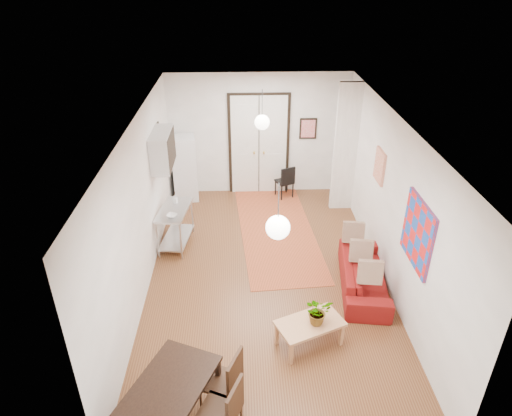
{
  "coord_description": "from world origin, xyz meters",
  "views": [
    {
      "loc": [
        -0.43,
        -6.68,
        5.11
      ],
      "look_at": [
        -0.18,
        0.31,
        1.25
      ],
      "focal_mm": 32.0,
      "sensor_mm": 36.0,
      "label": 1
    }
  ],
  "objects_px": {
    "dining_chair_far": "(219,399)",
    "black_side_chair": "(284,177)",
    "dining_table": "(167,394)",
    "dining_chair_near": "(220,370)",
    "coffee_table": "(310,325)",
    "fridge": "(185,168)",
    "sofa": "(364,274)",
    "kitchen_counter": "(175,222)"
  },
  "relations": [
    {
      "from": "fridge",
      "to": "dining_chair_near",
      "type": "distance_m",
      "value": 5.87
    },
    {
      "from": "dining_table",
      "to": "dining_chair_near",
      "type": "bearing_deg",
      "value": 36.51
    },
    {
      "from": "coffee_table",
      "to": "dining_chair_far",
      "type": "bearing_deg",
      "value": -133.06
    },
    {
      "from": "sofa",
      "to": "kitchen_counter",
      "type": "xyz_separation_m",
      "value": [
        -3.42,
        1.5,
        0.23
      ]
    },
    {
      "from": "dining_chair_near",
      "to": "dining_chair_far",
      "type": "relative_size",
      "value": 1.0
    },
    {
      "from": "fridge",
      "to": "black_side_chair",
      "type": "bearing_deg",
      "value": -6.19
    },
    {
      "from": "dining_chair_near",
      "to": "dining_table",
      "type": "bearing_deg",
      "value": -29.93
    },
    {
      "from": "sofa",
      "to": "black_side_chair",
      "type": "relative_size",
      "value": 2.35
    },
    {
      "from": "sofa",
      "to": "dining_table",
      "type": "bearing_deg",
      "value": 139.71
    },
    {
      "from": "sofa",
      "to": "black_side_chair",
      "type": "xyz_separation_m",
      "value": [
        -1.07,
        3.61,
        0.19
      ]
    },
    {
      "from": "sofa",
      "to": "dining_chair_near",
      "type": "distance_m",
      "value": 3.3
    },
    {
      "from": "dining_chair_near",
      "to": "fridge",
      "type": "bearing_deg",
      "value": -146.48
    },
    {
      "from": "kitchen_counter",
      "to": "dining_table",
      "type": "distance_m",
      "value": 4.22
    },
    {
      "from": "black_side_chair",
      "to": "coffee_table",
      "type": "bearing_deg",
      "value": 64.88
    },
    {
      "from": "black_side_chair",
      "to": "dining_chair_near",
      "type": "bearing_deg",
      "value": 52.76
    },
    {
      "from": "dining_table",
      "to": "dining_chair_near",
      "type": "distance_m",
      "value": 0.76
    },
    {
      "from": "dining_table",
      "to": "fridge",
      "type": "bearing_deg",
      "value": 93.82
    },
    {
      "from": "dining_table",
      "to": "dining_chair_far",
      "type": "distance_m",
      "value": 0.61
    },
    {
      "from": "dining_chair_far",
      "to": "coffee_table",
      "type": "bearing_deg",
      "value": 160.5
    },
    {
      "from": "dining_table",
      "to": "black_side_chair",
      "type": "height_order",
      "value": "black_side_chair"
    },
    {
      "from": "fridge",
      "to": "dining_chair_far",
      "type": "bearing_deg",
      "value": -88.71
    },
    {
      "from": "sofa",
      "to": "coffee_table",
      "type": "height_order",
      "value": "sofa"
    },
    {
      "from": "coffee_table",
      "to": "fridge",
      "type": "bearing_deg",
      "value": 115.28
    },
    {
      "from": "black_side_chair",
      "to": "sofa",
      "type": "bearing_deg",
      "value": 82.09
    },
    {
      "from": "fridge",
      "to": "black_side_chair",
      "type": "relative_size",
      "value": 1.91
    },
    {
      "from": "dining_chair_far",
      "to": "black_side_chair",
      "type": "distance_m",
      "value": 6.42
    },
    {
      "from": "sofa",
      "to": "fridge",
      "type": "distance_m",
      "value": 4.94
    },
    {
      "from": "dining_chair_far",
      "to": "black_side_chair",
      "type": "bearing_deg",
      "value": -168.44
    },
    {
      "from": "fridge",
      "to": "dining_table",
      "type": "distance_m",
      "value": 6.24
    },
    {
      "from": "coffee_table",
      "to": "dining_chair_far",
      "type": "height_order",
      "value": "dining_chair_far"
    },
    {
      "from": "dining_chair_far",
      "to": "sofa",
      "type": "bearing_deg",
      "value": 161.58
    },
    {
      "from": "dining_chair_far",
      "to": "black_side_chair",
      "type": "relative_size",
      "value": 1.16
    },
    {
      "from": "kitchen_counter",
      "to": "fridge",
      "type": "xyz_separation_m",
      "value": [
        0.0,
        2.03,
        0.26
      ]
    },
    {
      "from": "coffee_table",
      "to": "dining_chair_near",
      "type": "xyz_separation_m",
      "value": [
        -1.27,
        -0.94,
        0.17
      ]
    },
    {
      "from": "sofa",
      "to": "fridge",
      "type": "height_order",
      "value": "fridge"
    },
    {
      "from": "coffee_table",
      "to": "dining_table",
      "type": "relative_size",
      "value": 0.7
    },
    {
      "from": "kitchen_counter",
      "to": "dining_chair_near",
      "type": "height_order",
      "value": "dining_chair_near"
    },
    {
      "from": "kitchen_counter",
      "to": "fridge",
      "type": "relative_size",
      "value": 0.73
    },
    {
      "from": "black_side_chair",
      "to": "dining_table",
      "type": "bearing_deg",
      "value": 48.53
    },
    {
      "from": "sofa",
      "to": "dining_table",
      "type": "height_order",
      "value": "dining_table"
    },
    {
      "from": "coffee_table",
      "to": "fridge",
      "type": "distance_m",
      "value": 5.37
    },
    {
      "from": "black_side_chair",
      "to": "kitchen_counter",
      "type": "bearing_deg",
      "value": 17.48
    }
  ]
}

